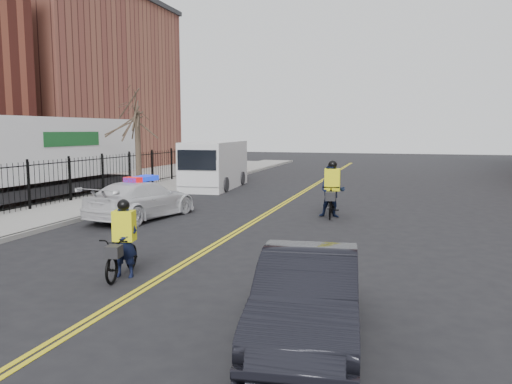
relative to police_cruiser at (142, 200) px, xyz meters
The scene contains 14 objects.
ground 5.85m from the police_cruiser, 44.88° to the right, with size 120.00×120.00×0.00m, color black.
center_line_left 5.66m from the police_cruiser, 44.01° to the left, with size 0.10×60.00×0.01m, color gold.
center_line_right 5.77m from the police_cruiser, 42.90° to the left, with size 0.10×60.00×0.01m, color gold.
sidewalk 5.20m from the police_cruiser, 130.94° to the left, with size 3.00×60.00×0.15m, color gray.
curb 4.38m from the police_cruiser, 115.77° to the left, with size 0.20×60.00×0.15m, color gray.
iron_fence 6.26m from the police_cruiser, 141.38° to the left, with size 0.12×28.00×2.00m, color black, non-canonical shape.
warehouse_far 28.15m from the police_cruiser, 133.50° to the left, with size 14.00×18.00×14.00m, color brown.
street_tree 7.41m from the police_cruiser, 120.55° to the left, with size 3.20×3.20×4.80m.
police_cruiser is the anchor object (origin of this frame).
dark_sedan 11.79m from the police_cruiser, 48.56° to the right, with size 1.47×4.22×1.39m, color black.
cargo_van 9.85m from the police_cruiser, 95.83° to the left, with size 2.72×6.31×2.58m.
semi_trailer 7.58m from the police_cruiser, 157.78° to the left, with size 3.04×12.30×3.80m.
cyclist_near 7.44m from the police_cruiser, 63.46° to the right, with size 0.92×1.84×1.73m.
cyclist_far 6.99m from the police_cruiser, 18.55° to the left, with size 1.00×2.14×2.12m.
Camera 1 is at (5.02, -11.98, 3.21)m, focal length 35.00 mm.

